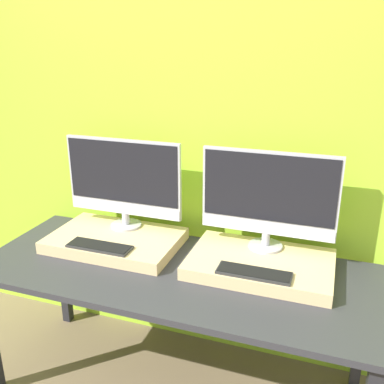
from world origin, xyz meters
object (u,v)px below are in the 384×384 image
(keyboard_left, at_px, (100,246))
(monitor_left, at_px, (123,180))
(monitor_right, at_px, (268,196))
(keyboard_right, at_px, (254,273))

(keyboard_left, bearing_deg, monitor_left, 90.00)
(monitor_left, distance_m, monitor_right, 0.77)
(monitor_left, bearing_deg, keyboard_right, -19.82)
(monitor_right, bearing_deg, keyboard_right, -90.00)
(monitor_right, relative_size, keyboard_right, 1.98)
(keyboard_left, xyz_separation_m, monitor_right, (0.77, 0.28, 0.26))
(keyboard_left, distance_m, keyboard_right, 0.77)
(monitor_left, height_order, monitor_right, same)
(keyboard_left, relative_size, monitor_right, 0.50)
(monitor_left, xyz_separation_m, keyboard_right, (0.77, -0.28, -0.26))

